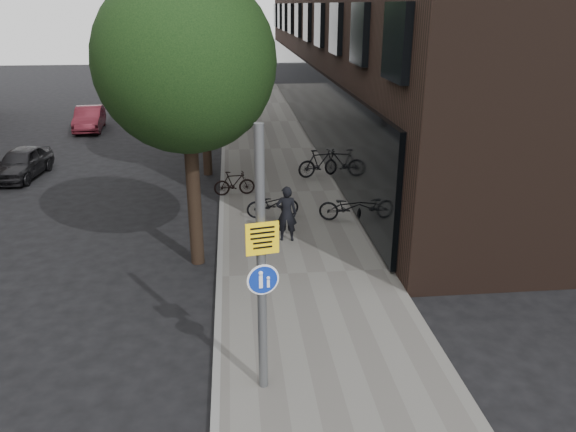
{
  "coord_description": "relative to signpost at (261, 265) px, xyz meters",
  "views": [
    {
      "loc": [
        -1.54,
        -9.54,
        6.59
      ],
      "look_at": [
        -0.33,
        2.54,
        2.0
      ],
      "focal_mm": 35.0,
      "sensor_mm": 36.0,
      "label": 1
    }
  ],
  "objects": [
    {
      "name": "curb_edge",
      "position": [
        -0.86,
        11.11,
        -2.47
      ],
      "size": [
        0.15,
        60.0,
        0.13
      ],
      "primitive_type": "cube",
      "color": "slate",
      "rests_on": "ground"
    },
    {
      "name": "parked_bike_curb_near",
      "position": [
        0.81,
        8.58,
        -1.97
      ],
      "size": [
        1.73,
        0.72,
        0.89
      ],
      "primitive_type": "imported",
      "rotation": [
        0.0,
        0.0,
        1.65
      ],
      "color": "black",
      "rests_on": "sidewalk"
    },
    {
      "name": "ground",
      "position": [
        1.14,
        1.11,
        -2.54
      ],
      "size": [
        120.0,
        120.0,
        0.0
      ],
      "primitive_type": "plane",
      "color": "black",
      "rests_on": "ground"
    },
    {
      "name": "parked_car_near",
      "position": [
        -8.89,
        14.41,
        -1.93
      ],
      "size": [
        1.79,
        3.72,
        1.22
      ],
      "primitive_type": "imported",
      "rotation": [
        0.0,
        0.0,
        -0.1
      ],
      "color": "black",
      "rests_on": "ground"
    },
    {
      "name": "street_tree_mid",
      "position": [
        -1.39,
        14.25,
        2.58
      ],
      "size": [
        5.0,
        5.0,
        7.8
      ],
      "color": "black",
      "rests_on": "ground"
    },
    {
      "name": "parked_car_mid",
      "position": [
        -8.29,
        23.56,
        -1.89
      ],
      "size": [
        1.75,
        4.05,
        1.3
      ],
      "primitive_type": "imported",
      "rotation": [
        0.0,
        0.0,
        0.1
      ],
      "color": "maroon",
      "rests_on": "ground"
    },
    {
      "name": "street_tree_near",
      "position": [
        -1.39,
        5.75,
        2.57
      ],
      "size": [
        4.4,
        4.4,
        7.5
      ],
      "color": "black",
      "rests_on": "ground"
    },
    {
      "name": "parked_bike_facade_far",
      "position": [
        3.03,
        12.94,
        -1.86
      ],
      "size": [
        1.92,
        0.96,
        1.11
      ],
      "primitive_type": "imported",
      "rotation": [
        0.0,
        0.0,
        1.82
      ],
      "color": "black",
      "rests_on": "sidewalk"
    },
    {
      "name": "parked_car_far",
      "position": [
        -7.02,
        29.47,
        -1.97
      ],
      "size": [
        1.93,
        4.02,
        1.13
      ],
      "primitive_type": "imported",
      "rotation": [
        0.0,
        0.0,
        0.09
      ],
      "color": "#1A2130",
      "rests_on": "ground"
    },
    {
      "name": "street_tree_far",
      "position": [
        -1.39,
        23.25,
        2.58
      ],
      "size": [
        5.0,
        5.0,
        7.8
      ],
      "color": "black",
      "rests_on": "ground"
    },
    {
      "name": "pedestrian",
      "position": [
        1.07,
        6.63,
        -1.59
      ],
      "size": [
        0.65,
        0.47,
        1.65
      ],
      "primitive_type": "imported",
      "rotation": [
        0.0,
        0.0,
        3.01
      ],
      "color": "black",
      "rests_on": "sidewalk"
    },
    {
      "name": "sidewalk",
      "position": [
        1.39,
        11.11,
        -2.48
      ],
      "size": [
        4.5,
        60.0,
        0.12
      ],
      "primitive_type": "cube",
      "color": "#605E59",
      "rests_on": "ground"
    },
    {
      "name": "parked_bike_curb_far",
      "position": [
        -0.4,
        10.96,
        -1.97
      ],
      "size": [
        1.51,
        0.56,
        0.89
      ],
      "primitive_type": "imported",
      "rotation": [
        0.0,
        0.0,
        1.67
      ],
      "color": "black",
      "rests_on": "sidewalk"
    },
    {
      "name": "signpost",
      "position": [
        0.0,
        0.0,
        0.0
      ],
      "size": [
        0.55,
        0.16,
        4.79
      ],
      "rotation": [
        0.0,
        0.0,
        0.2
      ],
      "color": "#595B5E",
      "rests_on": "sidewalk"
    },
    {
      "name": "parked_bike_facade_near",
      "position": [
        3.14,
        7.92,
        -1.94
      ],
      "size": [
        1.94,
        1.17,
        0.96
      ],
      "primitive_type": "imported",
      "rotation": [
        0.0,
        0.0,
        1.26
      ],
      "color": "black",
      "rests_on": "sidewalk"
    }
  ]
}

